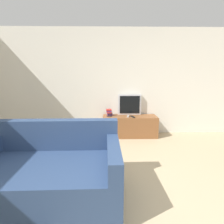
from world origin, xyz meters
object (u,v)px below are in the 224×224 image
television (129,104)px  remote_secondary (133,117)px  tv_stand (130,126)px  remote_on_stand (128,116)px  couch (50,175)px  book_stack (109,113)px

television → remote_secondary: television is taller
tv_stand → remote_on_stand: size_ratio=8.04×
couch → remote_on_stand: size_ratio=10.27×
book_stack → television: bearing=16.8°
couch → remote_on_stand: bearing=60.7°
television → tv_stand: bearing=-93.1°
book_stack → remote_on_stand: (0.45, -0.11, -0.07)m
tv_stand → television: (0.01, 0.20, 0.51)m
couch → remote_secondary: 2.47m
television → remote_on_stand: size_ratio=3.53×
television → couch: bearing=-116.6°
television → book_stack: size_ratio=2.70×
tv_stand → remote_on_stand: remote_on_stand is taller
remote_on_stand → remote_secondary: (0.10, -0.06, 0.00)m
book_stack → remote_on_stand: bearing=-14.2°
tv_stand → television: bearing=86.9°
couch → book_stack: couch is taller
couch → remote_on_stand: couch is taller
remote_secondary → book_stack: bearing=162.3°
tv_stand → television: size_ratio=2.28×
book_stack → remote_on_stand: book_stack is taller
remote_on_stand → remote_secondary: same height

